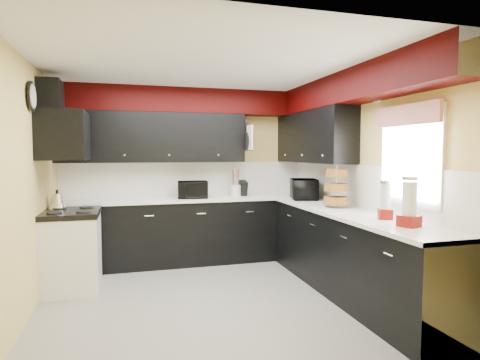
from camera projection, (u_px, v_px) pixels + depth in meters
The scene contains 35 objects.
ground at pixel (212, 298), 4.37m from camera, with size 3.60×3.60×0.00m, color gray.
wall_back at pixel (187, 175), 6.01m from camera, with size 3.60×0.06×2.50m, color #E0C666.
wall_right at pixel (360, 181), 4.77m from camera, with size 0.06×3.60×2.50m, color #E0C666.
wall_left at pixel (25, 188), 3.80m from camera, with size 0.06×3.60×2.50m, color #E0C666.
ceiling at pixel (211, 66), 4.20m from camera, with size 3.60×3.60×0.06m, color white.
cab_back at pixel (191, 231), 5.78m from camera, with size 3.60×0.60×0.90m, color black.
cab_right at pixel (349, 255), 4.46m from camera, with size 0.60×3.00×0.90m, color black.
counter_back at pixel (190, 199), 5.75m from camera, with size 3.62×0.64×0.04m, color white.
counter_right at pixel (350, 213), 4.43m from camera, with size 0.64×3.02×0.04m, color white.
splash_back at pixel (187, 179), 6.01m from camera, with size 3.60×0.02×0.50m, color white.
splash_right at pixel (359, 186), 4.78m from camera, with size 0.02×3.60×0.50m, color white.
upper_back at pixel (153, 138), 5.67m from camera, with size 2.60×0.35×0.70m, color black.
upper_right at pixel (313, 137), 5.55m from camera, with size 0.35×1.80×0.70m, color black.
soffit_back at pixel (188, 101), 5.77m from camera, with size 3.60×0.36×0.35m, color black.
soffit_right at pixel (356, 87), 4.48m from camera, with size 0.36×3.24×0.35m, color black.
stove at pixel (72, 252), 4.66m from camera, with size 0.60×0.75×0.86m, color white.
cooktop at pixel (71, 213), 4.63m from camera, with size 0.62×0.77×0.06m, color black.
hood at pixel (64, 136), 4.55m from camera, with size 0.50×0.78×0.55m, color black.
hood_duct at pixel (50, 98), 4.49m from camera, with size 0.24×0.40×0.40m, color black.
window at pixel (411, 157), 3.88m from camera, with size 0.03×0.86×0.96m, color white, non-canonical shape.
valance at pixel (407, 115), 3.84m from camera, with size 0.04×0.88×0.20m, color red.
pan_top at pixel (244, 125), 5.94m from camera, with size 0.03×0.22×0.40m, color black, non-canonical shape.
pan_mid at pixel (247, 141), 5.84m from camera, with size 0.03×0.28×0.46m, color black, non-canonical shape.
pan_low at pixel (242, 144), 6.09m from camera, with size 0.03×0.24×0.42m, color black, non-canonical shape.
cut_board at pixel (250, 138), 5.72m from camera, with size 0.03×0.26×0.35m, color white.
baskets at pixel (336, 187), 4.75m from camera, with size 0.27×0.27×0.50m, color brown, non-canonical shape.
clock at pixel (32, 96), 3.98m from camera, with size 0.03×0.30×0.30m, color black, non-canonical shape.
deco_plate at pixel (377, 92), 4.36m from camera, with size 0.03×0.24×0.24m, color white, non-canonical shape.
toaster_oven at pixel (193, 190), 5.69m from camera, with size 0.42×0.35×0.24m, color black.
microwave at pixel (304, 189), 5.57m from camera, with size 0.50×0.34×0.28m, color black.
utensil_crock at pixel (236, 191), 5.94m from camera, with size 0.16×0.16×0.17m, color silver.
knife_block at pixel (243, 188), 5.98m from camera, with size 0.10×0.14×0.23m, color black.
kettle at pixel (57, 201), 4.79m from camera, with size 0.20×0.20×0.18m, color silver, non-canonical shape.
dispenser_a at pixel (385, 202), 3.90m from camera, with size 0.12×0.12×0.34m, color #560005, non-canonical shape.
dispenser_b at pixel (410, 203), 3.50m from camera, with size 0.16×0.16×0.42m, color maroon, non-canonical shape.
Camera 1 is at (-0.87, -4.20, 1.59)m, focal length 30.00 mm.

